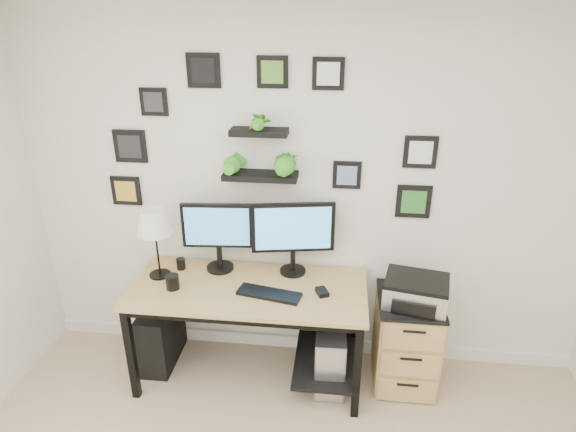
# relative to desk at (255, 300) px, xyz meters

# --- Properties ---
(room) EXTENTS (4.00, 4.00, 4.00)m
(room) POSITION_rel_desk_xyz_m (0.32, 0.32, -0.58)
(room) COLOR #C4AD8C
(room) RESTS_ON ground
(desk) EXTENTS (1.60, 0.70, 0.75)m
(desk) POSITION_rel_desk_xyz_m (0.00, 0.00, 0.00)
(desk) COLOR tan
(desk) RESTS_ON ground
(monitor_left) EXTENTS (0.50, 0.21, 0.51)m
(monitor_left) POSITION_rel_desk_xyz_m (-0.28, 0.18, 0.42)
(monitor_left) COLOR black
(monitor_left) RESTS_ON desk
(monitor_right) EXTENTS (0.57, 0.21, 0.53)m
(monitor_right) POSITION_rel_desk_xyz_m (0.25, 0.19, 0.44)
(monitor_right) COLOR black
(monitor_right) RESTS_ON desk
(keyboard) EXTENTS (0.44, 0.22, 0.02)m
(keyboard) POSITION_rel_desk_xyz_m (0.12, -0.12, 0.13)
(keyboard) COLOR black
(keyboard) RESTS_ON desk
(mouse) EXTENTS (0.10, 0.12, 0.03)m
(mouse) POSITION_rel_desk_xyz_m (0.47, -0.07, 0.14)
(mouse) COLOR black
(mouse) RESTS_ON desk
(table_lamp) EXTENTS (0.24, 0.24, 0.50)m
(table_lamp) POSITION_rel_desk_xyz_m (-0.68, 0.05, 0.52)
(table_lamp) COLOR black
(table_lamp) RESTS_ON desk
(mug) EXTENTS (0.09, 0.09, 0.10)m
(mug) POSITION_rel_desk_xyz_m (-0.53, -0.11, 0.17)
(mug) COLOR black
(mug) RESTS_ON desk
(pen_cup) EXTENTS (0.06, 0.06, 0.08)m
(pen_cup) POSITION_rel_desk_xyz_m (-0.56, 0.15, 0.16)
(pen_cup) COLOR black
(pen_cup) RESTS_ON desk
(pc_tower_black) EXTENTS (0.21, 0.48, 0.48)m
(pc_tower_black) POSITION_rel_desk_xyz_m (-0.73, 0.05, -0.39)
(pc_tower_black) COLOR black
(pc_tower_black) RESTS_ON ground
(pc_tower_grey) EXTENTS (0.22, 0.47, 0.46)m
(pc_tower_grey) POSITION_rel_desk_xyz_m (0.54, -0.02, -0.39)
(pc_tower_grey) COLOR gray
(pc_tower_grey) RESTS_ON ground
(file_cabinet) EXTENTS (0.43, 0.53, 0.67)m
(file_cabinet) POSITION_rel_desk_xyz_m (1.06, 0.06, -0.29)
(file_cabinet) COLOR tan
(file_cabinet) RESTS_ON ground
(printer) EXTENTS (0.46, 0.39, 0.18)m
(printer) POSITION_rel_desk_xyz_m (1.08, 0.02, 0.14)
(printer) COLOR silver
(printer) RESTS_ON file_cabinet
(wall_decor) EXTENTS (2.26, 0.18, 1.06)m
(wall_decor) POSITION_rel_desk_xyz_m (0.03, 0.26, 1.03)
(wall_decor) COLOR black
(wall_decor) RESTS_ON ground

